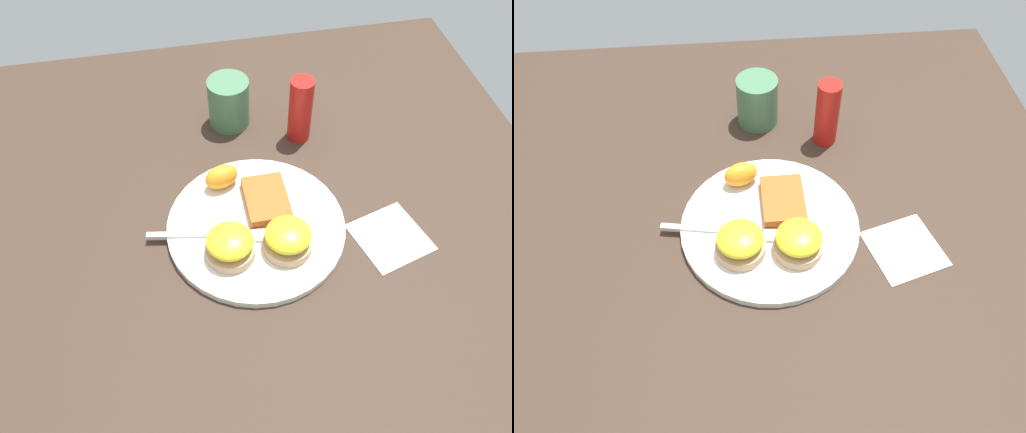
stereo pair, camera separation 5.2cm
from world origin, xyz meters
The scene contains 10 objects.
ground_plane centered at (0.00, 0.00, 0.00)m, with size 1.10×1.10×0.00m, color #38281E.
plate centered at (0.00, 0.00, 0.01)m, with size 0.30×0.30×0.01m, color silver.
sandwich_benedict_left centered at (-0.05, 0.05, 0.04)m, with size 0.08×0.08×0.05m.
sandwich_benedict_right centered at (-0.06, -0.04, 0.04)m, with size 0.08×0.08×0.05m.
hashbrown_patty centered at (0.04, -0.03, 0.02)m, with size 0.10×0.07×0.02m, color #A85421.
orange_wedge centered at (0.09, 0.04, 0.04)m, with size 0.06×0.04×0.04m, color orange.
fork centered at (-0.02, 0.06, 0.02)m, with size 0.05×0.21×0.00m.
cup centered at (0.27, 0.00, 0.05)m, with size 0.11×0.08×0.10m.
napkin centered at (-0.06, -0.22, 0.00)m, with size 0.11×0.11×0.00m, color white.
condiment_bottle centered at (0.21, -0.12, 0.06)m, with size 0.04×0.04×0.13m, color #B21914.
Camera 1 is at (-0.48, 0.10, 0.68)m, focal length 35.00 mm.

